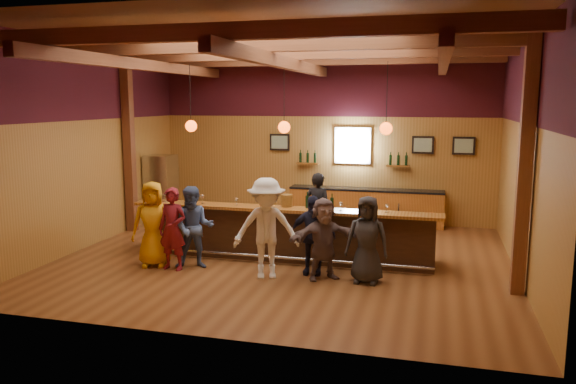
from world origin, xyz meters
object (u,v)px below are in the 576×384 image
back_bar_cabinet (365,206)px  ice_bucket (287,201)px  bartender (318,210)px  customer_white (266,228)px  customer_orange (153,224)px  customer_brown (324,239)px  stainless_fridge (161,189)px  customer_redvest (172,229)px  bar_counter (287,233)px  customer_denim (194,228)px  customer_navy (312,235)px  bottle_a (307,202)px  customer_dark (367,240)px

back_bar_cabinet → ice_bucket: size_ratio=16.26×
bartender → customer_white: bearing=90.8°
customer_orange → customer_brown: bearing=-16.7°
bartender → stainless_fridge: bearing=-6.3°
back_bar_cabinet → stainless_fridge: (-5.30, -1.12, 0.42)m
customer_redvest → customer_brown: bearing=9.2°
bar_counter → customer_white: size_ratio=3.40×
bar_counter → customer_orange: (-2.38, -1.25, 0.32)m
customer_brown → customer_denim: bearing=147.1°
bar_counter → ice_bucket: (0.05, -0.20, 0.71)m
customer_redvest → customer_orange: bearing=171.5°
customer_redvest → customer_navy: customer_redvest is taller
bottle_a → back_bar_cabinet: bearing=79.5°
back_bar_cabinet → ice_bucket: ice_bucket is taller
back_bar_cabinet → customer_orange: (-3.56, -4.82, 0.36)m
bottle_a → customer_navy: bearing=-70.3°
ice_bucket → bottle_a: bearing=-3.0°
ice_bucket → customer_denim: bearing=-148.1°
ice_bucket → customer_redvest: bearing=-149.0°
stainless_fridge → customer_navy: (4.86, -3.42, -0.15)m
customer_redvest → customer_brown: customer_redvest is taller
customer_denim → bottle_a: (2.02, 0.97, 0.43)m
bar_counter → stainless_fridge: 4.81m
customer_redvest → customer_navy: 2.68m
customer_white → customer_brown: bearing=-7.7°
customer_white → bartender: size_ratio=1.11×
customer_redvest → stainless_fridge: bearing=126.2°
customer_brown → bartender: 2.23m
customer_white → customer_orange: bearing=157.4°
customer_redvest → customer_dark: customer_redvest is taller
customer_orange → customer_navy: size_ratio=1.12×
customer_white → ice_bucket: size_ratio=7.54×
back_bar_cabinet → customer_denim: 5.49m
stainless_fridge → customer_brown: 6.31m
back_bar_cabinet → ice_bucket: (-1.13, -3.77, 0.76)m
stainless_fridge → bartender: (4.57, -1.51, -0.06)m
customer_navy → customer_brown: bearing=-45.4°
stainless_fridge → customer_brown: bearing=-35.6°
bartender → customer_dark: bearing=133.9°
customer_white → ice_bucket: 1.26m
back_bar_cabinet → customer_redvest: size_ratio=2.51×
customer_white → ice_bucket: bearing=68.5°
ice_bucket → customer_navy: bearing=-48.0°
stainless_fridge → customer_denim: stainless_fridge is taller
ice_bucket → customer_orange: bearing=-156.6°
back_bar_cabinet → bartender: size_ratio=2.39×
customer_dark → ice_bucket: 2.06m
customer_denim → customer_dark: 3.33m
customer_navy → customer_brown: size_ratio=1.00×
bar_counter → customer_denim: size_ratio=3.92×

